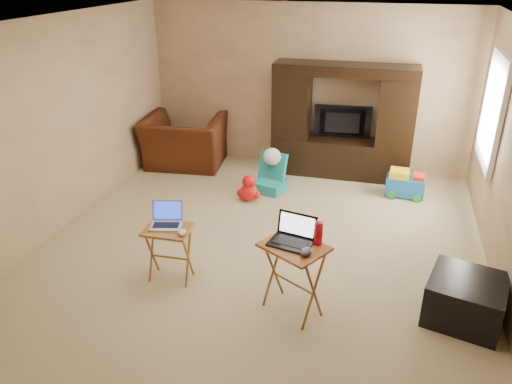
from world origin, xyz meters
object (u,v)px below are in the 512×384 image
(plush_toy, at_px, (249,188))
(tray_table_right, at_px, (293,279))
(push_toy, at_px, (405,183))
(laptop_left, at_px, (165,216))
(recliner, at_px, (184,142))
(water_bottle, at_px, (319,234))
(television, at_px, (342,123))
(laptop_right, at_px, (291,232))
(ottoman, at_px, (465,299))
(mouse_right, at_px, (306,252))
(mouse_left, at_px, (182,232))
(tray_table_left, at_px, (170,254))
(entertainment_center, at_px, (342,121))
(child_rocker, at_px, (270,174))

(plush_toy, xyz_separation_m, tray_table_right, (1.07, -2.19, 0.17))
(push_toy, height_order, laptop_left, laptop_left)
(recliner, bearing_deg, push_toy, 169.06)
(laptop_left, xyz_separation_m, water_bottle, (1.56, -0.13, 0.11))
(television, xyz_separation_m, laptop_right, (-0.04, -3.51, 0.03))
(ottoman, distance_m, mouse_right, 1.59)
(television, distance_m, push_toy, 1.32)
(ottoman, xyz_separation_m, tray_table_right, (-1.55, -0.32, 0.15))
(television, xyz_separation_m, mouse_right, (0.13, -3.65, -0.06))
(mouse_left, bearing_deg, tray_table_left, 159.78)
(mouse_right, bearing_deg, tray_table_left, 168.49)
(entertainment_center, relative_size, plush_toy, 5.43)
(child_rocker, relative_size, plush_toy, 1.42)
(plush_toy, bearing_deg, water_bottle, -58.86)
(laptop_right, bearing_deg, entertainment_center, 100.37)
(child_rocker, height_order, laptop_left, laptop_left)
(ottoman, bearing_deg, laptop_left, -177.68)
(push_toy, xyz_separation_m, water_bottle, (-0.80, -2.85, 0.63))
(push_toy, bearing_deg, ottoman, -75.50)
(television, bearing_deg, plush_toy, 45.48)
(television, xyz_separation_m, tray_table_left, (-1.33, -3.35, -0.51))
(tray_table_right, xyz_separation_m, laptop_right, (-0.04, 0.02, 0.48))
(ottoman, bearing_deg, television, 115.80)
(child_rocker, bearing_deg, laptop_left, -87.76)
(push_toy, bearing_deg, tray_table_right, -106.28)
(plush_toy, bearing_deg, mouse_right, -62.46)
(plush_toy, bearing_deg, television, 51.19)
(tray_table_left, bearing_deg, laptop_right, -9.02)
(recliner, bearing_deg, ottoman, 137.72)
(ottoman, height_order, laptop_right, laptop_right)
(television, bearing_deg, entertainment_center, 84.30)
(entertainment_center, relative_size, recliner, 1.69)
(water_bottle, bearing_deg, recliner, 130.37)
(entertainment_center, height_order, laptop_left, entertainment_center)
(push_toy, bearing_deg, mouse_left, -124.55)
(child_rocker, bearing_deg, water_bottle, -53.04)
(laptop_right, bearing_deg, water_bottle, 25.12)
(child_rocker, height_order, tray_table_left, tray_table_left)
(tray_table_left, bearing_deg, plush_toy, 80.77)
(child_rocker, height_order, water_bottle, water_bottle)
(laptop_left, height_order, mouse_right, laptop_left)
(entertainment_center, bearing_deg, mouse_left, -109.53)
(laptop_left, distance_m, laptop_right, 1.34)
(recliner, bearing_deg, mouse_right, 121.24)
(plush_toy, bearing_deg, laptop_left, -98.11)
(plush_toy, distance_m, mouse_right, 2.66)
(mouse_left, bearing_deg, water_bottle, -1.15)
(push_toy, xyz_separation_m, mouse_right, (-0.87, -3.05, 0.55))
(recliner, xyz_separation_m, push_toy, (3.45, -0.26, -0.20))
(plush_toy, distance_m, laptop_right, 2.49)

